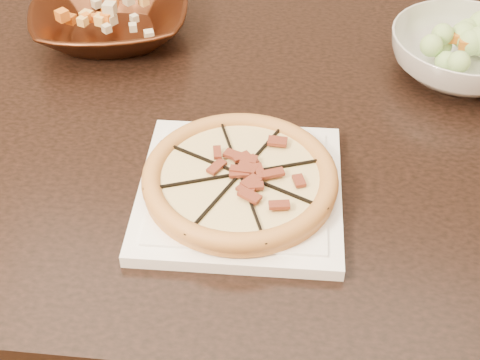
{
  "coord_description": "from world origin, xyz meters",
  "views": [
    {
      "loc": [
        0.39,
        -0.93,
        1.36
      ],
      "look_at": [
        0.26,
        -0.32,
        0.78
      ],
      "focal_mm": 50.0,
      "sensor_mm": 36.0,
      "label": 1
    }
  ],
  "objects_px": {
    "bronze_bowl": "(111,20)",
    "salad_bowl": "(462,54)",
    "dining_table": "(211,172)",
    "plate": "(240,191)",
    "pizza": "(240,178)"
  },
  "relations": [
    {
      "from": "dining_table",
      "to": "plate",
      "type": "xyz_separation_m",
      "value": [
        0.08,
        -0.16,
        0.12
      ]
    },
    {
      "from": "plate",
      "to": "dining_table",
      "type": "bearing_deg",
      "value": 117.29
    },
    {
      "from": "plate",
      "to": "bronze_bowl",
      "type": "distance_m",
      "value": 0.46
    },
    {
      "from": "plate",
      "to": "salad_bowl",
      "type": "height_order",
      "value": "salad_bowl"
    },
    {
      "from": "pizza",
      "to": "salad_bowl",
      "type": "bearing_deg",
      "value": 50.94
    },
    {
      "from": "dining_table",
      "to": "salad_bowl",
      "type": "bearing_deg",
      "value": 28.35
    },
    {
      "from": "plate",
      "to": "bronze_bowl",
      "type": "relative_size",
      "value": 1.1
    },
    {
      "from": "bronze_bowl",
      "to": "salad_bowl",
      "type": "height_order",
      "value": "salad_bowl"
    },
    {
      "from": "dining_table",
      "to": "bronze_bowl",
      "type": "bearing_deg",
      "value": 138.73
    },
    {
      "from": "dining_table",
      "to": "plate",
      "type": "height_order",
      "value": "plate"
    },
    {
      "from": "plate",
      "to": "salad_bowl",
      "type": "distance_m",
      "value": 0.46
    },
    {
      "from": "dining_table",
      "to": "pizza",
      "type": "height_order",
      "value": "pizza"
    },
    {
      "from": "pizza",
      "to": "bronze_bowl",
      "type": "bearing_deg",
      "value": 130.74
    },
    {
      "from": "pizza",
      "to": "salad_bowl",
      "type": "xyz_separation_m",
      "value": [
        0.29,
        0.35,
        0.0
      ]
    },
    {
      "from": "bronze_bowl",
      "to": "salad_bowl",
      "type": "bearing_deg",
      "value": 0.49
    }
  ]
}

